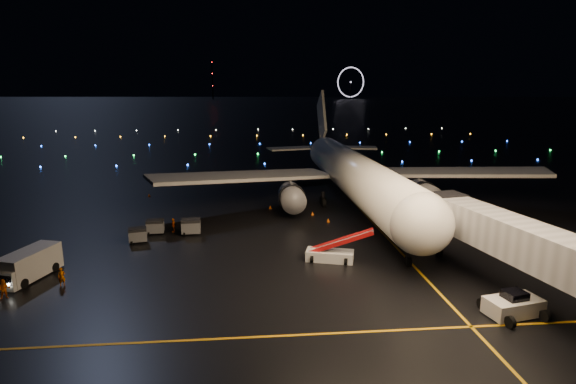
% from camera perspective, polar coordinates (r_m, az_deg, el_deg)
% --- Properties ---
extents(ground, '(2000.00, 2000.00, 0.00)m').
position_cam_1_polar(ground, '(337.93, -4.62, 10.09)').
color(ground, black).
rests_on(ground, ground).
extents(lane_centre, '(0.25, 80.00, 0.02)m').
position_cam_1_polar(lane_centre, '(57.15, 10.85, -3.99)').
color(lane_centre, orange).
rests_on(lane_centre, ground).
extents(lane_cross, '(60.00, 0.25, 0.02)m').
position_cam_1_polar(lane_cross, '(32.06, -7.45, -17.95)').
color(lane_cross, orange).
rests_on(lane_cross, ground).
extents(airliner, '(57.77, 54.96, 16.16)m').
position_cam_1_polar(airliner, '(65.69, 7.79, 5.52)').
color(airliner, white).
rests_on(airliner, ground).
extents(pushback_tug, '(4.37, 2.86, 1.92)m').
position_cam_1_polar(pushback_tug, '(38.03, 26.73, -12.50)').
color(pushback_tug, silver).
rests_on(pushback_tug, ground).
extents(belt_loader, '(6.98, 3.66, 3.27)m').
position_cam_1_polar(belt_loader, '(44.15, 5.36, -6.68)').
color(belt_loader, silver).
rests_on(belt_loader, ground).
extents(service_truck, '(4.24, 7.36, 2.59)m').
position_cam_1_polar(service_truck, '(46.32, -29.91, -7.91)').
color(service_truck, silver).
rests_on(service_truck, ground).
extents(crew_a, '(0.67, 0.56, 1.58)m').
position_cam_1_polar(crew_a, '(43.51, -26.80, -9.57)').
color(crew_a, '#EF6200').
rests_on(crew_a, ground).
extents(crew_b, '(0.98, 0.89, 1.65)m').
position_cam_1_polar(crew_b, '(43.10, -32.34, -10.38)').
color(crew_b, '#EF6200').
rests_on(crew_b, ground).
extents(crew_c, '(0.57, 1.04, 1.68)m').
position_cam_1_polar(crew_c, '(54.46, -14.34, -4.10)').
color(crew_c, '#EF6200').
rests_on(crew_c, ground).
extents(safety_cone_0, '(0.49, 0.49, 0.48)m').
position_cam_1_polar(safety_cone_0, '(57.08, 5.13, -3.59)').
color(safety_cone_0, '#FB640C').
rests_on(safety_cone_0, ground).
extents(safety_cone_1, '(0.51, 0.51, 0.46)m').
position_cam_1_polar(safety_cone_1, '(60.08, 3.13, -2.72)').
color(safety_cone_1, '#FB640C').
rests_on(safety_cone_1, ground).
extents(safety_cone_2, '(0.46, 0.46, 0.51)m').
position_cam_1_polar(safety_cone_2, '(63.14, -2.27, -1.91)').
color(safety_cone_2, '#FB640C').
rests_on(safety_cone_2, ground).
extents(safety_cone_3, '(0.57, 0.57, 0.51)m').
position_cam_1_polar(safety_cone_3, '(73.41, -17.23, -0.38)').
color(safety_cone_3, '#FB640C').
rests_on(safety_cone_3, ground).
extents(ferris_wheel, '(49.33, 16.80, 52.00)m').
position_cam_1_polar(ferris_wheel, '(777.19, 7.98, 13.50)').
color(ferris_wheel, black).
rests_on(ferris_wheel, ground).
extents(radio_mast, '(1.80, 1.80, 64.00)m').
position_cam_1_polar(radio_mast, '(779.72, -9.58, 13.88)').
color(radio_mast, black).
rests_on(radio_mast, ground).
extents(taxiway_lights, '(164.00, 92.00, 0.36)m').
position_cam_1_polar(taxiway_lights, '(144.47, -3.75, 6.44)').
color(taxiway_lights, black).
rests_on(taxiway_lights, ground).
extents(baggage_cart_0, '(2.21, 1.61, 1.80)m').
position_cam_1_polar(baggage_cart_0, '(53.21, -12.22, -4.32)').
color(baggage_cart_0, slate).
rests_on(baggage_cart_0, ground).
extents(baggage_cart_1, '(2.14, 1.71, 1.61)m').
position_cam_1_polar(baggage_cart_1, '(52.01, -18.53, -5.23)').
color(baggage_cart_1, slate).
rests_on(baggage_cart_1, ground).
extents(baggage_cart_2, '(2.03, 1.49, 1.64)m').
position_cam_1_polar(baggage_cart_2, '(54.44, -16.51, -4.26)').
color(baggage_cart_2, slate).
rests_on(baggage_cart_2, ground).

